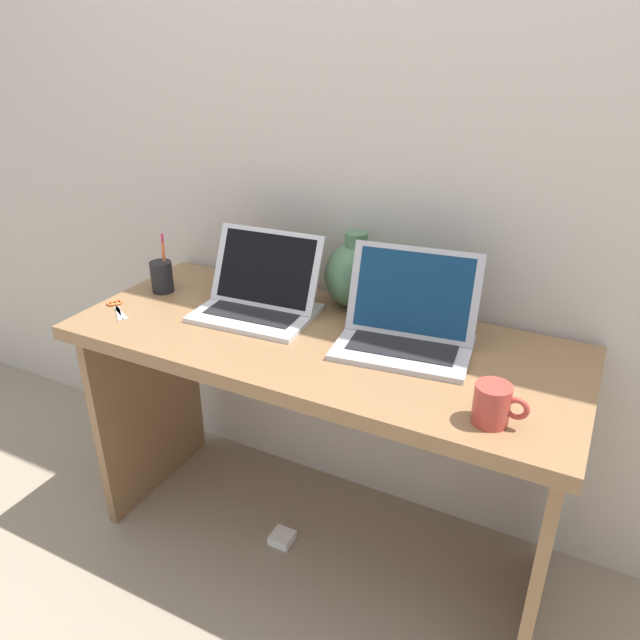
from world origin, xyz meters
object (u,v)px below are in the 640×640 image
object	(u,v)px
laptop_right	(408,321)
coffee_mug	(493,404)
green_vase	(355,274)
pen_cup	(162,276)
scissors	(116,306)
laptop_left	(261,293)
power_brick	(282,538)

from	to	relation	value
laptop_right	coffee_mug	size ratio (longest dim) A/B	3.20
green_vase	coffee_mug	world-z (taller)	green_vase
green_vase	coffee_mug	xyz separation A→B (m)	(0.50, -0.41, -0.05)
laptop_right	coffee_mug	xyz separation A→B (m)	(0.28, -0.26, -0.02)
green_vase	coffee_mug	bearing A→B (deg)	-39.50
laptop_right	pen_cup	bearing A→B (deg)	-178.61
green_vase	scissors	bearing A→B (deg)	-151.72
pen_cup	green_vase	bearing A→B (deg)	16.81
green_vase	scissors	distance (m)	0.72
laptop_left	scissors	size ratio (longest dim) A/B	2.60
laptop_right	power_brick	distance (m)	0.87
scissors	green_vase	bearing A→B (deg)	28.28
laptop_right	green_vase	distance (m)	0.27
coffee_mug	scissors	size ratio (longest dim) A/B	0.86
coffee_mug	pen_cup	world-z (taller)	pen_cup
laptop_left	pen_cup	world-z (taller)	laptop_left
green_vase	coffee_mug	size ratio (longest dim) A/B	1.97
laptop_left	power_brick	distance (m)	0.81
pen_cup	coffee_mug	bearing A→B (deg)	-12.33
scissors	coffee_mug	bearing A→B (deg)	-3.84
power_brick	scissors	bearing A→B (deg)	-174.12
pen_cup	power_brick	xyz separation A→B (m)	(0.47, -0.11, -0.79)
power_brick	green_vase	bearing A→B (deg)	69.01
laptop_left	coffee_mug	size ratio (longest dim) A/B	3.00
laptop_left	power_brick	size ratio (longest dim) A/B	4.97
laptop_right	pen_cup	distance (m)	0.80
laptop_right	coffee_mug	world-z (taller)	laptop_right
laptop_left	pen_cup	xyz separation A→B (m)	(-0.35, -0.02, -0.01)
scissors	power_brick	xyz separation A→B (m)	(0.52, 0.05, -0.74)
green_vase	power_brick	distance (m)	0.89
laptop_left	laptop_right	xyz separation A→B (m)	(0.45, 0.00, 0.01)
pen_cup	scissors	bearing A→B (deg)	-105.27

